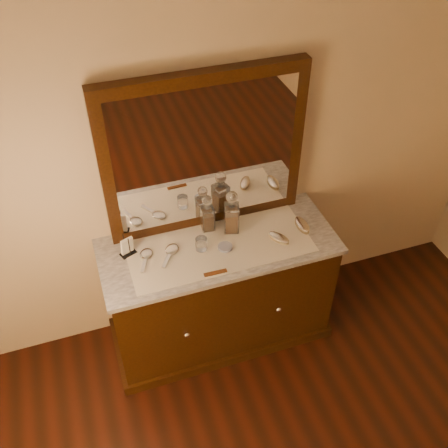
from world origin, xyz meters
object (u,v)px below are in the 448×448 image
at_px(decanter_left, 208,216).
at_px(hand_mirror_inner, 171,251).
at_px(brush_far, 302,225).
at_px(brush_near, 279,238).
at_px(napkin_rack, 127,247).
at_px(decanter_right, 232,216).
at_px(mirror_frame, 205,154).
at_px(comb, 215,273).
at_px(dresser_cabinet, 219,293).
at_px(hand_mirror_outer, 146,256).
at_px(pin_dish, 225,247).

relative_size(decanter_left, hand_mirror_inner, 1.28).
bearing_deg(brush_far, brush_near, -161.87).
xyz_separation_m(napkin_rack, decanter_right, (0.65, 0.00, 0.06)).
bearing_deg(hand_mirror_inner, napkin_rack, 163.05).
height_order(mirror_frame, comb, mirror_frame).
distance_m(dresser_cabinet, napkin_rack, 0.73).
bearing_deg(comb, brush_far, 18.72).
bearing_deg(hand_mirror_outer, brush_far, -3.63).
relative_size(napkin_rack, brush_near, 0.91).
distance_m(pin_dish, decanter_left, 0.22).
relative_size(napkin_rack, decanter_right, 0.48).
bearing_deg(decanter_right, hand_mirror_inner, -169.35).
distance_m(napkin_rack, hand_mirror_outer, 0.12).
height_order(dresser_cabinet, brush_near, brush_near).
height_order(mirror_frame, hand_mirror_inner, mirror_frame).
relative_size(dresser_cabinet, decanter_left, 5.53).
height_order(dresser_cabinet, decanter_left, decanter_left).
xyz_separation_m(napkin_rack, brush_near, (0.89, -0.19, -0.03)).
bearing_deg(dresser_cabinet, decanter_right, 40.76).
bearing_deg(decanter_right, comb, -123.08).
relative_size(comb, decanter_left, 0.53).
relative_size(decanter_right, hand_mirror_inner, 1.48).
bearing_deg(hand_mirror_outer, napkin_rack, 145.43).
height_order(pin_dish, hand_mirror_inner, hand_mirror_inner).
bearing_deg(hand_mirror_inner, brush_far, -3.61).
relative_size(napkin_rack, decanter_left, 0.56).
relative_size(pin_dish, comb, 0.65).
bearing_deg(decanter_left, brush_near, -33.33).
relative_size(dresser_cabinet, napkin_rack, 9.94).
distance_m(napkin_rack, hand_mirror_inner, 0.26).
xyz_separation_m(decanter_right, hand_mirror_inner, (-0.41, -0.08, -0.10)).
distance_m(decanter_left, hand_mirror_outer, 0.45).
bearing_deg(dresser_cabinet, pin_dish, -58.09).
distance_m(mirror_frame, decanter_right, 0.43).
bearing_deg(napkin_rack, hand_mirror_outer, -34.57).
bearing_deg(mirror_frame, dresser_cabinet, -90.00).
bearing_deg(napkin_rack, decanter_left, 6.70).
distance_m(dresser_cabinet, decanter_right, 0.58).
distance_m(decanter_left, brush_far, 0.59).
bearing_deg(napkin_rack, dresser_cabinet, -10.51).
bearing_deg(decanter_left, napkin_rack, -173.30).
distance_m(comb, napkin_rack, 0.54).
relative_size(mirror_frame, decanter_right, 4.10).
relative_size(dresser_cabinet, hand_mirror_inner, 7.06).
height_order(dresser_cabinet, pin_dish, pin_dish).
bearing_deg(decanter_left, hand_mirror_inner, -153.60).
height_order(comb, brush_far, brush_far).
bearing_deg(napkin_rack, comb, -36.02).
xyz_separation_m(decanter_left, hand_mirror_outer, (-0.42, -0.12, -0.09)).
bearing_deg(brush_far, mirror_frame, 153.15).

